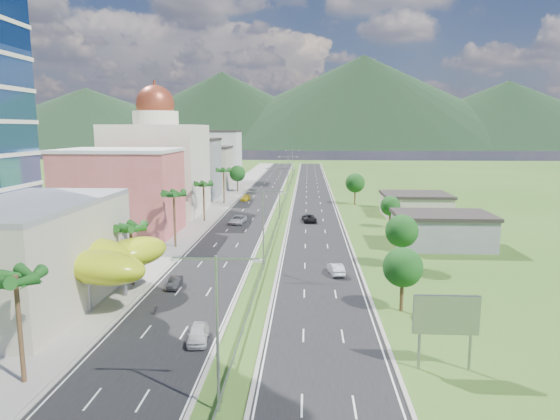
# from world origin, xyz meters

# --- Properties ---
(ground) EXTENTS (500.00, 500.00, 0.00)m
(ground) POSITION_xyz_m (0.00, 0.00, 0.00)
(ground) COLOR #2D5119
(ground) RESTS_ON ground
(road_left) EXTENTS (11.00, 260.00, 0.04)m
(road_left) POSITION_xyz_m (-7.50, 90.00, 0.02)
(road_left) COLOR black
(road_left) RESTS_ON ground
(road_right) EXTENTS (11.00, 260.00, 0.04)m
(road_right) POSITION_xyz_m (7.50, 90.00, 0.02)
(road_right) COLOR black
(road_right) RESTS_ON ground
(sidewalk_left) EXTENTS (7.00, 260.00, 0.12)m
(sidewalk_left) POSITION_xyz_m (-17.00, 90.00, 0.06)
(sidewalk_left) COLOR gray
(sidewalk_left) RESTS_ON ground
(median_guardrail) EXTENTS (0.10, 216.06, 0.76)m
(median_guardrail) POSITION_xyz_m (0.00, 71.99, 0.62)
(median_guardrail) COLOR gray
(median_guardrail) RESTS_ON ground
(streetlight_median_a) EXTENTS (6.04, 0.25, 11.00)m
(streetlight_median_a) POSITION_xyz_m (0.00, -25.00, 6.75)
(streetlight_median_a) COLOR gray
(streetlight_median_a) RESTS_ON ground
(streetlight_median_b) EXTENTS (6.04, 0.25, 11.00)m
(streetlight_median_b) POSITION_xyz_m (0.00, 10.00, 6.75)
(streetlight_median_b) COLOR gray
(streetlight_median_b) RESTS_ON ground
(streetlight_median_c) EXTENTS (6.04, 0.25, 11.00)m
(streetlight_median_c) POSITION_xyz_m (0.00, 50.00, 6.75)
(streetlight_median_c) COLOR gray
(streetlight_median_c) RESTS_ON ground
(streetlight_median_d) EXTENTS (6.04, 0.25, 11.00)m
(streetlight_median_d) POSITION_xyz_m (0.00, 95.00, 6.75)
(streetlight_median_d) COLOR gray
(streetlight_median_d) RESTS_ON ground
(streetlight_median_e) EXTENTS (6.04, 0.25, 11.00)m
(streetlight_median_e) POSITION_xyz_m (0.00, 140.00, 6.75)
(streetlight_median_e) COLOR gray
(streetlight_median_e) RESTS_ON ground
(lime_canopy) EXTENTS (18.00, 15.00, 7.40)m
(lime_canopy) POSITION_xyz_m (-20.00, -4.00, 4.99)
(lime_canopy) COLOR #ABC112
(lime_canopy) RESTS_ON ground
(pink_shophouse) EXTENTS (20.00, 15.00, 15.00)m
(pink_shophouse) POSITION_xyz_m (-28.00, 32.00, 7.50)
(pink_shophouse) COLOR #C0544E
(pink_shophouse) RESTS_ON ground
(domed_building) EXTENTS (20.00, 20.00, 28.70)m
(domed_building) POSITION_xyz_m (-28.00, 55.00, 11.35)
(domed_building) COLOR beige
(domed_building) RESTS_ON ground
(midrise_grey) EXTENTS (16.00, 15.00, 16.00)m
(midrise_grey) POSITION_xyz_m (-27.00, 80.00, 8.00)
(midrise_grey) COLOR gray
(midrise_grey) RESTS_ON ground
(midrise_beige) EXTENTS (16.00, 15.00, 13.00)m
(midrise_beige) POSITION_xyz_m (-27.00, 102.00, 6.50)
(midrise_beige) COLOR #B4AD94
(midrise_beige) RESTS_ON ground
(midrise_white) EXTENTS (16.00, 15.00, 18.00)m
(midrise_white) POSITION_xyz_m (-27.00, 125.00, 9.00)
(midrise_white) COLOR silver
(midrise_white) RESTS_ON ground
(billboard) EXTENTS (5.20, 0.35, 6.20)m
(billboard) POSITION_xyz_m (17.00, -18.00, 4.42)
(billboard) COLOR gray
(billboard) RESTS_ON ground
(shed_near) EXTENTS (15.00, 10.00, 5.00)m
(shed_near) POSITION_xyz_m (28.00, 25.00, 2.50)
(shed_near) COLOR gray
(shed_near) RESTS_ON ground
(shed_far) EXTENTS (14.00, 12.00, 4.40)m
(shed_far) POSITION_xyz_m (30.00, 55.00, 2.20)
(shed_far) COLOR #B4AD94
(shed_far) RESTS_ON ground
(palm_tree_a) EXTENTS (3.60, 3.60, 9.10)m
(palm_tree_a) POSITION_xyz_m (-15.50, -22.00, 8.02)
(palm_tree_a) COLOR #47301C
(palm_tree_a) RESTS_ON ground
(palm_tree_b) EXTENTS (3.60, 3.60, 8.10)m
(palm_tree_b) POSITION_xyz_m (-15.50, 2.00, 7.06)
(palm_tree_b) COLOR #47301C
(palm_tree_b) RESTS_ON ground
(palm_tree_c) EXTENTS (3.60, 3.60, 9.60)m
(palm_tree_c) POSITION_xyz_m (-15.50, 22.00, 8.50)
(palm_tree_c) COLOR #47301C
(palm_tree_c) RESTS_ON ground
(palm_tree_d) EXTENTS (3.60, 3.60, 8.60)m
(palm_tree_d) POSITION_xyz_m (-15.50, 45.00, 7.54)
(palm_tree_d) COLOR #47301C
(palm_tree_d) RESTS_ON ground
(palm_tree_e) EXTENTS (3.60, 3.60, 9.40)m
(palm_tree_e) POSITION_xyz_m (-15.50, 70.00, 8.31)
(palm_tree_e) COLOR #47301C
(palm_tree_e) RESTS_ON ground
(leafy_tree_lfar) EXTENTS (4.90, 4.90, 8.05)m
(leafy_tree_lfar) POSITION_xyz_m (-15.50, 95.00, 5.58)
(leafy_tree_lfar) COLOR #47301C
(leafy_tree_lfar) RESTS_ON ground
(leafy_tree_ra) EXTENTS (4.20, 4.20, 6.90)m
(leafy_tree_ra) POSITION_xyz_m (16.00, -5.00, 4.78)
(leafy_tree_ra) COLOR #47301C
(leafy_tree_ra) RESTS_ON ground
(leafy_tree_rb) EXTENTS (4.55, 4.55, 7.47)m
(leafy_tree_rb) POSITION_xyz_m (19.00, 12.00, 5.18)
(leafy_tree_rb) COLOR #47301C
(leafy_tree_rb) RESTS_ON ground
(leafy_tree_rc) EXTENTS (3.85, 3.85, 6.33)m
(leafy_tree_rc) POSITION_xyz_m (22.00, 40.00, 4.37)
(leafy_tree_rc) COLOR #47301C
(leafy_tree_rc) RESTS_ON ground
(leafy_tree_rd) EXTENTS (4.90, 4.90, 8.05)m
(leafy_tree_rd) POSITION_xyz_m (18.00, 70.00, 5.58)
(leafy_tree_rd) COLOR #47301C
(leafy_tree_rd) RESTS_ON ground
(mountain_ridge) EXTENTS (860.00, 140.00, 90.00)m
(mountain_ridge) POSITION_xyz_m (60.00, 450.00, 0.00)
(mountain_ridge) COLOR black
(mountain_ridge) RESTS_ON ground
(car_white_near_left) EXTENTS (2.25, 4.57, 1.50)m
(car_white_near_left) POSITION_xyz_m (-3.85, -13.96, 0.79)
(car_white_near_left) COLOR silver
(car_white_near_left) RESTS_ON road_left
(car_dark_left) EXTENTS (1.66, 4.02, 1.29)m
(car_dark_left) POSITION_xyz_m (-10.09, 1.37, 0.69)
(car_dark_left) COLOR black
(car_dark_left) RESTS_ON road_left
(car_silver_mid_left) EXTENTS (3.23, 6.13, 1.64)m
(car_silver_mid_left) POSITION_xyz_m (-8.12, 42.80, 0.86)
(car_silver_mid_left) COLOR #B0B3B8
(car_silver_mid_left) RESTS_ON road_left
(car_yellow_far_left) EXTENTS (2.52, 5.12, 1.43)m
(car_yellow_far_left) POSITION_xyz_m (-10.64, 75.73, 0.76)
(car_yellow_far_left) COLOR gold
(car_yellow_far_left) RESTS_ON road_left
(car_silver_right) EXTENTS (2.30, 4.78, 1.51)m
(car_silver_right) POSITION_xyz_m (9.81, 8.06, 0.80)
(car_silver_right) COLOR #B9BDC1
(car_silver_right) RESTS_ON road_right
(car_dark_far_right) EXTENTS (3.31, 5.93, 1.57)m
(car_dark_far_right) POSITION_xyz_m (6.33, 45.88, 0.82)
(car_dark_far_right) COLOR black
(car_dark_far_right) RESTS_ON road_right
(motorcycle) EXTENTS (0.69, 1.74, 1.09)m
(motorcycle) POSITION_xyz_m (-9.92, -7.00, 0.58)
(motorcycle) COLOR black
(motorcycle) RESTS_ON road_left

